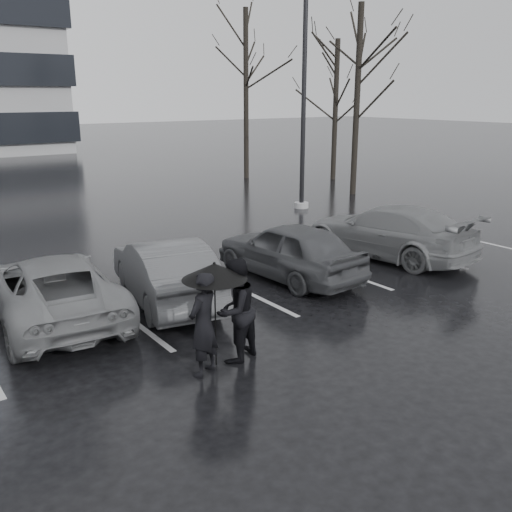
{
  "coord_description": "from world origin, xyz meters",
  "views": [
    {
      "loc": [
        -6.29,
        -8.22,
        4.31
      ],
      "look_at": [
        0.26,
        1.0,
        1.1
      ],
      "focal_mm": 40.0,
      "sensor_mm": 36.0,
      "label": 1
    }
  ],
  "objects_px": {
    "car_main": "(289,250)",
    "car_west_b": "(52,288)",
    "pedestrian_left": "(203,324)",
    "lamp_post": "(304,86)",
    "car_west_a": "(165,271)",
    "tree_north": "(246,96)",
    "pedestrian_right": "(235,310)",
    "tree_east": "(357,102)",
    "tree_ne": "(335,111)",
    "car_east": "(388,231)"
  },
  "relations": [
    {
      "from": "pedestrian_left",
      "to": "tree_ne",
      "type": "bearing_deg",
      "value": -163.65
    },
    {
      "from": "tree_north",
      "to": "car_west_b",
      "type": "bearing_deg",
      "value": -135.33
    },
    {
      "from": "car_main",
      "to": "car_west_b",
      "type": "height_order",
      "value": "car_main"
    },
    {
      "from": "car_main",
      "to": "tree_east",
      "type": "bearing_deg",
      "value": -145.53
    },
    {
      "from": "pedestrian_left",
      "to": "tree_north",
      "type": "xyz_separation_m",
      "value": [
        13.17,
        17.99,
        3.4
      ]
    },
    {
      "from": "pedestrian_right",
      "to": "tree_north",
      "type": "height_order",
      "value": "tree_north"
    },
    {
      "from": "car_main",
      "to": "pedestrian_right",
      "type": "distance_m",
      "value": 4.61
    },
    {
      "from": "car_east",
      "to": "tree_ne",
      "type": "relative_size",
      "value": 0.7
    },
    {
      "from": "car_east",
      "to": "car_west_a",
      "type": "bearing_deg",
      "value": -10.37
    },
    {
      "from": "car_east",
      "to": "tree_ne",
      "type": "distance_m",
      "value": 15.25
    },
    {
      "from": "tree_north",
      "to": "pedestrian_left",
      "type": "bearing_deg",
      "value": -126.2
    },
    {
      "from": "lamp_post",
      "to": "tree_north",
      "type": "distance_m",
      "value": 8.72
    },
    {
      "from": "car_west_b",
      "to": "pedestrian_left",
      "type": "bearing_deg",
      "value": 113.39
    },
    {
      "from": "car_west_a",
      "to": "pedestrian_right",
      "type": "height_order",
      "value": "pedestrian_right"
    },
    {
      "from": "car_main",
      "to": "pedestrian_right",
      "type": "bearing_deg",
      "value": 36.34
    },
    {
      "from": "pedestrian_right",
      "to": "pedestrian_left",
      "type": "bearing_deg",
      "value": -9.35
    },
    {
      "from": "car_west_a",
      "to": "car_east",
      "type": "relative_size",
      "value": 0.85
    },
    {
      "from": "car_main",
      "to": "tree_ne",
      "type": "height_order",
      "value": "tree_ne"
    },
    {
      "from": "pedestrian_left",
      "to": "pedestrian_right",
      "type": "height_order",
      "value": "pedestrian_right"
    },
    {
      "from": "pedestrian_right",
      "to": "tree_ne",
      "type": "bearing_deg",
      "value": -158.17
    },
    {
      "from": "pedestrian_right",
      "to": "tree_east",
      "type": "xyz_separation_m",
      "value": [
        13.47,
        10.84,
        3.12
      ]
    },
    {
      "from": "lamp_post",
      "to": "tree_north",
      "type": "height_order",
      "value": "lamp_post"
    },
    {
      "from": "car_west_a",
      "to": "pedestrian_left",
      "type": "xyz_separation_m",
      "value": [
        -1.03,
        -3.36,
        0.16
      ]
    },
    {
      "from": "pedestrian_left",
      "to": "tree_north",
      "type": "bearing_deg",
      "value": -151.81
    },
    {
      "from": "car_main",
      "to": "car_west_a",
      "type": "relative_size",
      "value": 0.98
    },
    {
      "from": "car_west_b",
      "to": "tree_east",
      "type": "distance_m",
      "value": 17.37
    },
    {
      "from": "car_west_a",
      "to": "tree_north",
      "type": "height_order",
      "value": "tree_north"
    },
    {
      "from": "car_west_b",
      "to": "pedestrian_right",
      "type": "bearing_deg",
      "value": 123.29
    },
    {
      "from": "tree_ne",
      "to": "tree_north",
      "type": "distance_m",
      "value": 4.67
    },
    {
      "from": "pedestrian_left",
      "to": "lamp_post",
      "type": "bearing_deg",
      "value": -161.69
    },
    {
      "from": "car_west_b",
      "to": "tree_ne",
      "type": "distance_m",
      "value": 21.35
    },
    {
      "from": "car_west_b",
      "to": "tree_ne",
      "type": "bearing_deg",
      "value": -143.09
    },
    {
      "from": "car_main",
      "to": "car_west_b",
      "type": "bearing_deg",
      "value": -10.26
    },
    {
      "from": "pedestrian_left",
      "to": "tree_north",
      "type": "height_order",
      "value": "tree_north"
    },
    {
      "from": "car_east",
      "to": "pedestrian_right",
      "type": "bearing_deg",
      "value": 15.18
    },
    {
      "from": "car_main",
      "to": "car_west_a",
      "type": "height_order",
      "value": "car_main"
    },
    {
      "from": "car_east",
      "to": "pedestrian_right",
      "type": "distance_m",
      "value": 7.5
    },
    {
      "from": "tree_east",
      "to": "tree_ne",
      "type": "height_order",
      "value": "tree_east"
    },
    {
      "from": "car_main",
      "to": "pedestrian_right",
      "type": "height_order",
      "value": "pedestrian_right"
    },
    {
      "from": "car_east",
      "to": "tree_ne",
      "type": "xyz_separation_m",
      "value": [
        9.06,
        11.94,
        2.79
      ]
    },
    {
      "from": "pedestrian_left",
      "to": "lamp_post",
      "type": "relative_size",
      "value": 0.17
    },
    {
      "from": "tree_east",
      "to": "car_main",
      "type": "bearing_deg",
      "value": -141.67
    },
    {
      "from": "tree_east",
      "to": "pedestrian_left",
      "type": "bearing_deg",
      "value": -142.2
    },
    {
      "from": "lamp_post",
      "to": "tree_ne",
      "type": "distance_m",
      "value": 8.38
    },
    {
      "from": "lamp_post",
      "to": "pedestrian_left",
      "type": "bearing_deg",
      "value": -136.08
    },
    {
      "from": "car_west_a",
      "to": "lamp_post",
      "type": "bearing_deg",
      "value": -133.99
    },
    {
      "from": "car_east",
      "to": "lamp_post",
      "type": "relative_size",
      "value": 0.49
    },
    {
      "from": "pedestrian_right",
      "to": "car_east",
      "type": "bearing_deg",
      "value": -178.32
    },
    {
      "from": "tree_east",
      "to": "tree_ne",
      "type": "distance_m",
      "value": 4.74
    },
    {
      "from": "car_main",
      "to": "pedestrian_right",
      "type": "xyz_separation_m",
      "value": [
        -3.52,
        -2.98,
        0.19
      ]
    }
  ]
}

